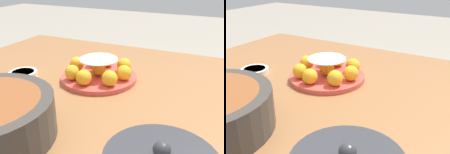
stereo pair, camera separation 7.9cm
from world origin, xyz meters
TOP-DOWN VIEW (x-y plane):
  - dining_table at (0.00, 0.00)m, footprint 1.54×1.06m
  - cake_plate at (0.15, -0.09)m, footprint 0.27×0.27m
  - sauce_bowl at (0.40, 0.01)m, footprint 0.10×0.10m

SIDE VIEW (x-z plane):
  - dining_table at x=0.00m, z-range 0.29..1.03m
  - sauce_bowl at x=0.40m, z-range 0.74..0.76m
  - cake_plate at x=0.15m, z-range 0.73..0.81m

